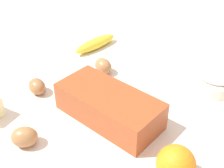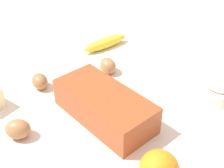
# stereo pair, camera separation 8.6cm
# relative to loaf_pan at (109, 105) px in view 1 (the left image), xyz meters

# --- Properties ---
(ground_plane) EXTENTS (2.40, 2.40, 0.02)m
(ground_plane) POSITION_rel_loaf_pan_xyz_m (-0.06, 0.08, -0.05)
(ground_plane) COLOR beige
(loaf_pan) EXTENTS (0.28, 0.13, 0.08)m
(loaf_pan) POSITION_rel_loaf_pan_xyz_m (0.00, 0.00, 0.00)
(loaf_pan) COLOR #9E4723
(loaf_pan) RESTS_ON ground_plane
(flour_bowl) EXTENTS (0.15, 0.15, 0.07)m
(flour_bowl) POSITION_rel_loaf_pan_xyz_m (0.15, 0.32, -0.01)
(flour_bowl) COLOR silver
(flour_bowl) RESTS_ON ground_plane
(banana) EXTENTS (0.06, 0.19, 0.04)m
(banana) POSITION_rel_loaf_pan_xyz_m (-0.30, 0.27, -0.02)
(banana) COLOR yellow
(banana) RESTS_ON ground_plane
(orange_fruit) EXTENTS (0.08, 0.08, 0.08)m
(orange_fruit) POSITION_rel_loaf_pan_xyz_m (0.23, -0.06, 0.00)
(orange_fruit) COLOR orange
(orange_fruit) RESTS_ON ground_plane
(egg_near_butter) EXTENTS (0.08, 0.07, 0.05)m
(egg_near_butter) POSITION_rel_loaf_pan_xyz_m (-0.16, 0.16, -0.02)
(egg_near_butter) COLOR #A66F43
(egg_near_butter) RESTS_ON ground_plane
(egg_beside_bowl) EXTENTS (0.08, 0.08, 0.05)m
(egg_beside_bowl) POSITION_rel_loaf_pan_xyz_m (-0.09, -0.20, -0.02)
(egg_beside_bowl) COLOR #A56F43
(egg_beside_bowl) RESTS_ON ground_plane
(egg_loose) EXTENTS (0.07, 0.06, 0.05)m
(egg_loose) POSITION_rel_loaf_pan_xyz_m (-0.24, -0.05, -0.02)
(egg_loose) COLOR #9D693F
(egg_loose) RESTS_ON ground_plane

